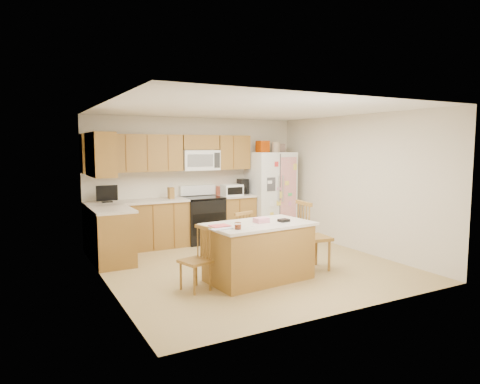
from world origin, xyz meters
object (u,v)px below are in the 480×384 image
refrigerator (270,193)px  windsor_chair_right (312,237)px  stove (203,219)px  windsor_chair_back (238,241)px  island (259,251)px  windsor_chair_left (197,260)px

refrigerator → windsor_chair_right: size_ratio=1.88×
stove → windsor_chair_back: (-0.26, -1.99, -0.04)m
island → refrigerator: bearing=54.7°
stove → windsor_chair_right: size_ratio=1.04×
island → windsor_chair_back: size_ratio=1.77×
stove → island: size_ratio=0.69×
windsor_chair_left → windsor_chair_back: (0.96, 0.64, 0.03)m
stove → windsor_chair_left: bearing=-114.9°
stove → windsor_chair_right: 2.70m
stove → island: 2.66m
refrigerator → windsor_chair_left: bearing=-137.4°
stove → refrigerator: 1.63m
refrigerator → stove: bearing=177.7°
stove → windsor_chair_right: bearing=-73.9°
windsor_chair_right → island: bearing=-177.1°
refrigerator → windsor_chair_back: size_ratio=2.21×
windsor_chair_left → windsor_chair_right: (1.97, 0.04, 0.11)m
stove → island: (-0.26, -2.64, -0.05)m
refrigerator → windsor_chair_left: size_ratio=2.38×
windsor_chair_back → stove: bearing=82.7°
island → windsor_chair_left: (-0.96, 0.01, -0.02)m
island → windsor_chair_back: 0.65m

